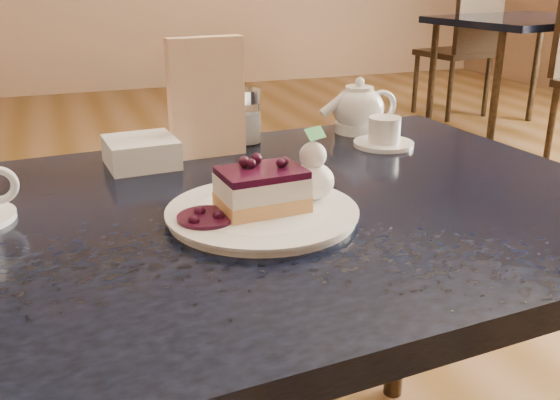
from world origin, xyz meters
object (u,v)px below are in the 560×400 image
object	(u,v)px
dessert_plate	(262,213)
tea_set	(363,115)
bg_table_far_right	(511,126)
cheesecake_slice	(262,190)
main_table	(250,253)

from	to	relation	value
dessert_plate	tea_set	world-z (taller)	tea_set
tea_set	bg_table_far_right	xyz separation A→B (m)	(2.16, 2.06, -0.68)
dessert_plate	cheesecake_slice	xyz separation A→B (m)	(0.00, 0.00, 0.03)
cheesecake_slice	tea_set	size ratio (longest dim) A/B	0.54
main_table	tea_set	size ratio (longest dim) A/B	5.35
dessert_plate	main_table	bearing A→B (deg)	94.20
cheesecake_slice	main_table	bearing A→B (deg)	90.00
tea_set	bg_table_far_right	world-z (taller)	tea_set
main_table	cheesecake_slice	distance (m)	0.12
main_table	bg_table_far_right	distance (m)	3.48
dessert_plate	cheesecake_slice	size ratio (longest dim) A/B	2.13
main_table	tea_set	distance (m)	0.47
main_table	dessert_plate	xyz separation A→B (m)	(0.00, -0.05, 0.08)
main_table	tea_set	world-z (taller)	tea_set
bg_table_far_right	dessert_plate	bearing A→B (deg)	-145.54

